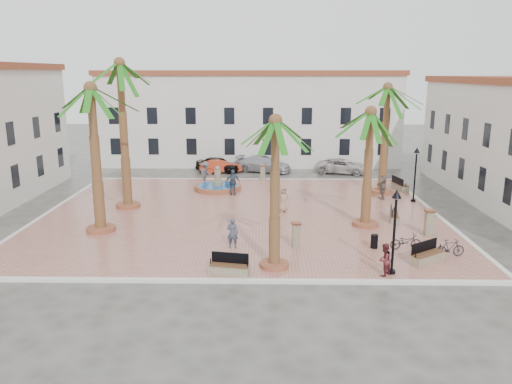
# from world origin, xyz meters

# --- Properties ---
(ground) EXTENTS (120.00, 120.00, 0.00)m
(ground) POSITION_xyz_m (0.00, 0.00, 0.00)
(ground) COLOR #56544F
(ground) RESTS_ON ground
(plaza) EXTENTS (26.00, 22.00, 0.15)m
(plaza) POSITION_xyz_m (0.00, 0.00, 0.07)
(plaza) COLOR tan
(plaza) RESTS_ON ground
(kerb_n) EXTENTS (26.30, 0.30, 0.16)m
(kerb_n) POSITION_xyz_m (0.00, 11.00, 0.08)
(kerb_n) COLOR silver
(kerb_n) RESTS_ON ground
(kerb_s) EXTENTS (26.30, 0.30, 0.16)m
(kerb_s) POSITION_xyz_m (0.00, -11.00, 0.08)
(kerb_s) COLOR silver
(kerb_s) RESTS_ON ground
(kerb_e) EXTENTS (0.30, 22.30, 0.16)m
(kerb_e) POSITION_xyz_m (13.00, 0.00, 0.08)
(kerb_e) COLOR silver
(kerb_e) RESTS_ON ground
(kerb_w) EXTENTS (0.30, 22.30, 0.16)m
(kerb_w) POSITION_xyz_m (-13.00, 0.00, 0.08)
(kerb_w) COLOR silver
(kerb_w) RESTS_ON ground
(building_north) EXTENTS (30.40, 7.40, 9.50)m
(building_north) POSITION_xyz_m (-0.00, 19.99, 4.77)
(building_north) COLOR silver
(building_north) RESTS_ON ground
(fountain) EXTENTS (3.73, 3.73, 1.93)m
(fountain) POSITION_xyz_m (-2.19, 6.81, 0.41)
(fountain) COLOR #A25839
(fountain) RESTS_ON plaza
(palm_nw) EXTENTS (5.43, 5.43, 10.14)m
(palm_nw) POSITION_xyz_m (-7.96, 1.43, 8.93)
(palm_nw) COLOR #A25839
(palm_nw) RESTS_ON plaza
(palm_sw) EXTENTS (5.53, 5.53, 8.69)m
(palm_sw) POSITION_xyz_m (-8.14, -3.97, 7.53)
(palm_sw) COLOR #A25839
(palm_sw) RESTS_ON plaza
(palm_s) EXTENTS (4.62, 4.62, 7.35)m
(palm_s) POSITION_xyz_m (2.05, -9.41, 6.41)
(palm_s) COLOR #A25839
(palm_s) RESTS_ON plaza
(palm_e) EXTENTS (5.15, 5.15, 7.28)m
(palm_e) POSITION_xyz_m (7.75, -2.64, 6.24)
(palm_e) COLOR #A25839
(palm_e) RESTS_ON plaza
(palm_ne) EXTENTS (5.38, 5.38, 8.46)m
(palm_ne) POSITION_xyz_m (10.69, 5.87, 7.33)
(palm_ne) COLOR #A25839
(palm_ne) RESTS_ON plaza
(bench_s) EXTENTS (1.96, 0.91, 0.99)m
(bench_s) POSITION_xyz_m (-0.07, -10.38, 0.43)
(bench_s) COLOR gray
(bench_s) RESTS_ON plaza
(bench_se) EXTENTS (1.98, 1.65, 1.05)m
(bench_se) POSITION_xyz_m (9.62, -8.72, 0.45)
(bench_se) COLOR gray
(bench_se) RESTS_ON plaza
(bench_e) EXTENTS (0.80, 1.74, 0.88)m
(bench_e) POSITION_xyz_m (9.80, -1.56, 0.40)
(bench_e) COLOR gray
(bench_e) RESTS_ON plaza
(bench_ne) EXTENTS (1.03, 2.06, 1.04)m
(bench_ne) POSITION_xyz_m (12.38, 7.00, 0.44)
(bench_ne) COLOR gray
(bench_ne) RESTS_ON plaza
(lamppost_s) EXTENTS (0.44, 0.44, 4.04)m
(lamppost_s) POSITION_xyz_m (7.52, -10.14, 2.89)
(lamppost_s) COLOR black
(lamppost_s) RESTS_ON plaza
(lamppost_e) EXTENTS (0.43, 0.43, 3.97)m
(lamppost_e) POSITION_xyz_m (12.40, 3.28, 2.84)
(lamppost_e) COLOR black
(lamppost_e) RESTS_ON plaza
(bollard_se) EXTENTS (0.57, 0.57, 1.39)m
(bollard_se) POSITION_xyz_m (3.26, -6.63, 0.87)
(bollard_se) COLOR gray
(bollard_se) RESTS_ON plaza
(bollard_n) EXTENTS (0.57, 0.57, 1.35)m
(bollard_n) POSITION_xyz_m (1.43, 10.40, 0.85)
(bollard_n) COLOR gray
(bollard_n) RESTS_ON plaza
(bollard_e) EXTENTS (0.55, 0.55, 1.52)m
(bollard_e) POSITION_xyz_m (11.02, -4.48, 0.94)
(bollard_e) COLOR gray
(bollard_e) RESTS_ON plaza
(litter_bin) EXTENTS (0.38, 0.38, 0.75)m
(litter_bin) POSITION_xyz_m (7.44, -6.67, 0.52)
(litter_bin) COLOR black
(litter_bin) RESTS_ON plaza
(cyclist_a) EXTENTS (0.66, 0.48, 1.66)m
(cyclist_a) POSITION_xyz_m (-0.13, -6.79, 0.98)
(cyclist_a) COLOR #394355
(cyclist_a) RESTS_ON plaza
(bicycle_a) EXTENTS (1.69, 0.69, 0.87)m
(bicycle_a) POSITION_xyz_m (9.06, -6.86, 0.59)
(bicycle_a) COLOR black
(bicycle_a) RESTS_ON plaza
(cyclist_b) EXTENTS (0.95, 0.95, 1.55)m
(cyclist_b) POSITION_xyz_m (7.08, -10.40, 0.92)
(cyclist_b) COLOR #5A1F23
(cyclist_b) RESTS_ON plaza
(bicycle_b) EXTENTS (1.57, 0.61, 0.92)m
(bicycle_b) POSITION_xyz_m (11.02, -7.91, 0.61)
(bicycle_b) COLOR black
(bicycle_b) RESTS_ON plaza
(pedestrian_fountain_a) EXTENTS (0.97, 0.78, 1.73)m
(pedestrian_fountain_a) POSITION_xyz_m (2.82, 0.41, 1.02)
(pedestrian_fountain_a) COLOR #9C7B64
(pedestrian_fountain_a) RESTS_ON plaza
(pedestrian_fountain_b) EXTENTS (1.23, 0.73, 1.96)m
(pedestrian_fountain_b) POSITION_xyz_m (-0.88, 5.13, 1.13)
(pedestrian_fountain_b) COLOR #35475C
(pedestrian_fountain_b) RESTS_ON plaza
(pedestrian_north) EXTENTS (1.10, 1.42, 1.94)m
(pedestrian_north) POSITION_xyz_m (-3.39, 8.71, 1.12)
(pedestrian_north) COLOR #4F4F54
(pedestrian_north) RESTS_ON plaza
(pedestrian_east) EXTENTS (0.55, 1.65, 1.77)m
(pedestrian_east) POSITION_xyz_m (10.29, 4.00, 1.03)
(pedestrian_east) COLOR #6C5C51
(pedestrian_east) RESTS_ON plaza
(car_black) EXTENTS (4.57, 2.93, 1.45)m
(car_black) POSITION_xyz_m (-2.89, 14.87, 0.72)
(car_black) COLOR black
(car_black) RESTS_ON ground
(car_red) EXTENTS (4.15, 2.45, 1.29)m
(car_red) POSITION_xyz_m (-2.62, 14.41, 0.65)
(car_red) COLOR #BD3D20
(car_red) RESTS_ON ground
(car_silver) EXTENTS (5.65, 3.75, 1.52)m
(car_silver) POSITION_xyz_m (1.50, 14.93, 0.76)
(car_silver) COLOR #B0B0B9
(car_silver) RESTS_ON ground
(car_white) EXTENTS (5.35, 3.50, 1.37)m
(car_white) POSITION_xyz_m (8.96, 14.37, 0.68)
(car_white) COLOR silver
(car_white) RESTS_ON ground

